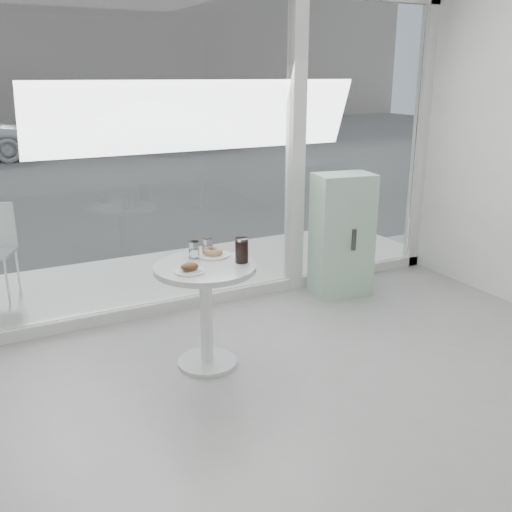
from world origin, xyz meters
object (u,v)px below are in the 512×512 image
main_table (206,294)px  water_tumbler_a (194,251)px  plate_donut (213,253)px  mint_cabinet (342,235)px  car_silver (166,124)px  plate_fritter (190,269)px  cola_glass (242,251)px  water_tumbler_b (207,248)px

main_table → water_tumbler_a: (-0.00, 0.19, 0.27)m
plate_donut → mint_cabinet: bearing=19.9°
car_silver → plate_fritter: car_silver is taller
mint_cabinet → cola_glass: 1.69m
plate_donut → water_tumbler_a: bearing=171.2°
water_tumbler_b → cola_glass: (0.15, -0.27, 0.03)m
main_table → water_tumbler_b: bearing=62.2°
water_tumbler_a → main_table: bearing=-89.3°
plate_donut → plate_fritter: bearing=-137.2°
water_tumbler_a → water_tumbler_b: bearing=9.2°
plate_fritter → cola_glass: (0.40, 0.03, 0.06)m
plate_donut → car_silver: bearing=72.4°
main_table → water_tumbler_b: water_tumbler_b is taller
main_table → mint_cabinet: bearing=23.4°
plate_fritter → cola_glass: 0.41m
mint_cabinet → plate_donut: size_ratio=4.77×
main_table → water_tumbler_a: 0.34m
main_table → mint_cabinet: (1.72, 0.74, 0.03)m
water_tumbler_b → plate_fritter: bearing=-130.3°
water_tumbler_b → mint_cabinet: bearing=18.3°
mint_cabinet → cola_glass: (-1.46, -0.81, 0.27)m
plate_fritter → plate_donut: 0.38m
car_silver → plate_fritter: bearing=179.8°
plate_donut → water_tumbler_b: 0.06m
car_silver → plate_fritter: (-4.35, -13.05, 0.14)m
mint_cabinet → water_tumbler_b: bearing=-151.9°
mint_cabinet → plate_donut: bearing=-150.3°
plate_donut → water_tumbler_b: (-0.03, 0.04, 0.03)m
plate_donut → water_tumbler_b: size_ratio=1.95×
mint_cabinet → plate_fritter: bearing=-146.1°
car_silver → water_tumbler_a: 13.44m
mint_cabinet → cola_glass: size_ratio=6.56×
car_silver → water_tumbler_a: (-4.20, -12.77, 0.17)m
plate_fritter → water_tumbler_a: water_tumbler_a is taller
water_tumbler_a → mint_cabinet: bearing=17.8°
plate_fritter → water_tumbler_b: size_ratio=1.62×
mint_cabinet → water_tumbler_a: bearing=-152.5°
car_silver → cola_glass: (-3.94, -13.02, 0.20)m
water_tumbler_a → water_tumbler_b: (0.11, 0.02, 0.00)m
plate_fritter → water_tumbler_b: bearing=49.7°
main_table → plate_fritter: 0.30m
mint_cabinet → main_table: bearing=-146.8°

